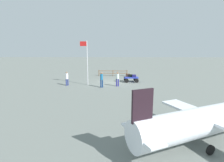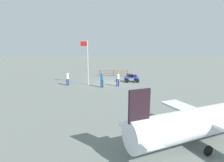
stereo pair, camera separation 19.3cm
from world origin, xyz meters
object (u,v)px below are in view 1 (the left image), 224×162
(suitcase_maroon, at_px, (134,76))
(airplane_near, at_px, (213,119))
(suitcase_tan, at_px, (128,75))
(worker_trailing, at_px, (102,79))
(flagpole, at_px, (87,60))
(suitcase_olive, at_px, (131,76))
(suitcase_navy, at_px, (118,80))
(worker_lead, at_px, (117,78))
(luggage_cart, at_px, (131,78))
(worker_supervisor, at_px, (67,78))

(suitcase_maroon, distance_m, airplane_near, 14.90)
(airplane_near, bearing_deg, suitcase_tan, -78.18)
(worker_trailing, height_order, flagpole, flagpole)
(suitcase_olive, height_order, suitcase_tan, suitcase_tan)
(suitcase_maroon, distance_m, suitcase_olive, 0.51)
(suitcase_navy, relative_size, airplane_near, 0.07)
(suitcase_maroon, distance_m, worker_trailing, 5.22)
(worker_lead, xyz_separation_m, flagpole, (3.69, -0.69, 2.08))
(suitcase_navy, bearing_deg, suitcase_tan, 178.57)
(suitcase_navy, bearing_deg, worker_lead, 89.59)
(worker_lead, relative_size, worker_trailing, 0.96)
(airplane_near, height_order, flagpole, flagpole)
(suitcase_maroon, bearing_deg, luggage_cart, -1.35)
(suitcase_olive, xyz_separation_m, suitcase_tan, (0.39, -0.11, 0.04))
(luggage_cart, bearing_deg, worker_supervisor, 17.23)
(suitcase_tan, height_order, airplane_near, airplane_near)
(worker_supervisor, bearing_deg, worker_trailing, 167.71)
(suitcase_olive, xyz_separation_m, flagpole, (5.48, 2.25, 2.28))
(worker_lead, relative_size, flagpole, 0.32)
(luggage_cart, distance_m, suitcase_navy, 1.85)
(worker_trailing, bearing_deg, worker_supervisor, -12.29)
(suitcase_olive, xyz_separation_m, airplane_near, (-2.77, 15.00, 0.33))
(luggage_cart, distance_m, suitcase_maroon, 0.54)
(worker_lead, bearing_deg, suitcase_tan, -114.73)
(suitcase_navy, xyz_separation_m, worker_supervisor, (6.04, 2.84, 0.81))
(suitcase_navy, relative_size, worker_trailing, 0.37)
(worker_lead, bearing_deg, suitcase_navy, -90.41)
(luggage_cart, distance_m, worker_supervisor, 8.20)
(luggage_cart, height_order, suitcase_navy, luggage_cart)
(worker_supervisor, bearing_deg, suitcase_olive, -160.94)
(worker_trailing, distance_m, worker_supervisor, 4.32)
(worker_lead, bearing_deg, flagpole, -10.61)
(luggage_cart, bearing_deg, flagpole, 19.77)
(flagpole, bearing_deg, worker_trailing, 143.93)
(suitcase_maroon, xyz_separation_m, suitcase_olive, (0.42, -0.29, -0.01))
(luggage_cart, bearing_deg, suitcase_tan, -44.56)
(worker_supervisor, bearing_deg, worker_lead, 177.75)
(worker_lead, relative_size, worker_supervisor, 1.01)
(suitcase_maroon, height_order, worker_lead, worker_lead)
(luggage_cart, bearing_deg, suitcase_navy, -13.31)
(luggage_cart, relative_size, worker_lead, 1.13)
(suitcase_maroon, bearing_deg, worker_trailing, 39.71)
(suitcase_maroon, bearing_deg, suitcase_navy, -11.08)
(suitcase_maroon, bearing_deg, flagpole, 18.38)
(suitcase_tan, bearing_deg, suitcase_maroon, 154.02)
(luggage_cart, bearing_deg, suitcase_olive, -89.72)
(suitcase_tan, distance_m, flagpole, 6.04)
(suitcase_olive, distance_m, worker_supervisor, 8.27)
(suitcase_tan, xyz_separation_m, worker_supervisor, (7.42, 2.81, 0.12))
(worker_trailing, bearing_deg, suitcase_olive, -134.79)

